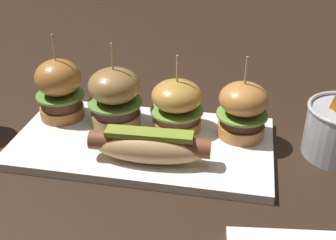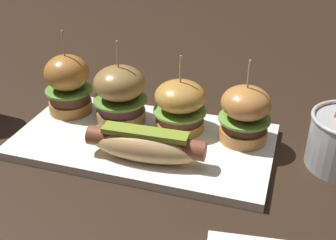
{
  "view_description": "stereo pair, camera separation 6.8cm",
  "coord_description": "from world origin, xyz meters",
  "px_view_note": "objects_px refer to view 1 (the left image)",
  "views": [
    {
      "loc": [
        0.15,
        -0.58,
        0.39
      ],
      "look_at": [
        0.04,
        0.0,
        0.05
      ],
      "focal_mm": 46.66,
      "sensor_mm": 36.0,
      "label": 1
    },
    {
      "loc": [
        0.22,
        -0.57,
        0.39
      ],
      "look_at": [
        0.04,
        0.0,
        0.05
      ],
      "focal_mm": 46.66,
      "sensor_mm": 36.0,
      "label": 2
    }
  ],
  "objects_px": {
    "platter_main": "(143,143)",
    "slider_far_right": "(243,110)",
    "slider_far_left": "(59,89)",
    "slider_center_left": "(115,97)",
    "slider_center_right": "(177,105)",
    "hot_dog": "(149,146)"
  },
  "relations": [
    {
      "from": "platter_main",
      "to": "slider_far_right",
      "type": "xyz_separation_m",
      "value": [
        0.15,
        0.04,
        0.05
      ]
    },
    {
      "from": "platter_main",
      "to": "hot_dog",
      "type": "height_order",
      "value": "hot_dog"
    },
    {
      "from": "slider_center_right",
      "to": "hot_dog",
      "type": "bearing_deg",
      "value": -102.03
    },
    {
      "from": "slider_center_right",
      "to": "slider_far_right",
      "type": "relative_size",
      "value": 0.95
    },
    {
      "from": "platter_main",
      "to": "slider_far_right",
      "type": "relative_size",
      "value": 3.03
    },
    {
      "from": "slider_far_left",
      "to": "slider_center_left",
      "type": "height_order",
      "value": "slider_far_left"
    },
    {
      "from": "slider_far_left",
      "to": "slider_center_right",
      "type": "distance_m",
      "value": 0.21
    },
    {
      "from": "hot_dog",
      "to": "slider_far_right",
      "type": "xyz_separation_m",
      "value": [
        0.13,
        0.1,
        0.02
      ]
    },
    {
      "from": "platter_main",
      "to": "slider_center_left",
      "type": "bearing_deg",
      "value": 143.63
    },
    {
      "from": "hot_dog",
      "to": "slider_center_right",
      "type": "bearing_deg",
      "value": 77.97
    },
    {
      "from": "slider_center_left",
      "to": "slider_far_right",
      "type": "distance_m",
      "value": 0.21
    },
    {
      "from": "platter_main",
      "to": "slider_center_right",
      "type": "distance_m",
      "value": 0.08
    },
    {
      "from": "slider_center_left",
      "to": "platter_main",
      "type": "bearing_deg",
      "value": -36.37
    },
    {
      "from": "slider_far_left",
      "to": "slider_center_left",
      "type": "xyz_separation_m",
      "value": [
        0.1,
        -0.01,
        -0.0
      ]
    },
    {
      "from": "slider_center_left",
      "to": "slider_far_right",
      "type": "relative_size",
      "value": 1.06
    },
    {
      "from": "slider_far_right",
      "to": "slider_center_left",
      "type": "bearing_deg",
      "value": -179.58
    },
    {
      "from": "hot_dog",
      "to": "slider_center_right",
      "type": "xyz_separation_m",
      "value": [
        0.02,
        0.11,
        0.02
      ]
    },
    {
      "from": "slider_center_left",
      "to": "slider_far_left",
      "type": "bearing_deg",
      "value": 177.04
    },
    {
      "from": "slider_far_left",
      "to": "slider_center_right",
      "type": "bearing_deg",
      "value": -0.09
    },
    {
      "from": "platter_main",
      "to": "slider_center_left",
      "type": "relative_size",
      "value": 2.87
    },
    {
      "from": "platter_main",
      "to": "hot_dog",
      "type": "distance_m",
      "value": 0.07
    },
    {
      "from": "slider_center_right",
      "to": "slider_far_left",
      "type": "bearing_deg",
      "value": 179.91
    }
  ]
}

